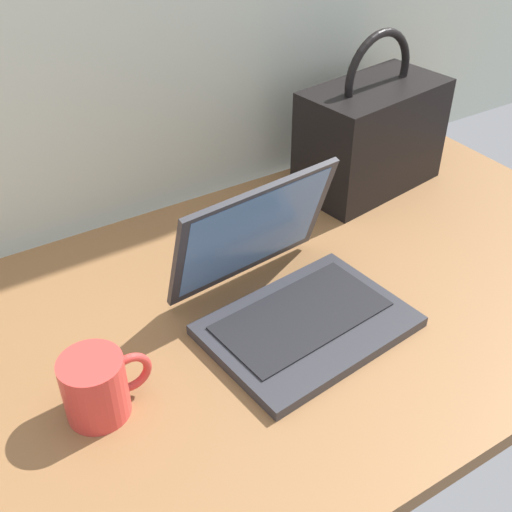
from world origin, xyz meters
name	(u,v)px	position (x,y,z in m)	size (l,w,h in m)	color
desk	(229,334)	(0.00, 0.00, 0.01)	(1.60, 0.76, 0.03)	brown
laptop	(289,292)	(0.10, -0.02, 0.08)	(0.33, 0.32, 0.21)	#2D2D33
coffee_mug	(97,386)	(-0.23, -0.05, 0.08)	(0.13, 0.09, 0.09)	red
handbag	(371,134)	(0.48, 0.24, 0.15)	(0.32, 0.20, 0.33)	black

